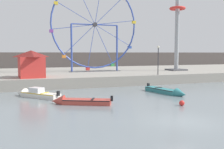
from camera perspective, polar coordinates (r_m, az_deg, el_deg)
name	(u,v)px	position (r m, az deg, el deg)	size (l,w,h in m)	color
ground_plane	(182,121)	(16.72, 15.52, -10.12)	(240.00, 240.00, 0.00)	slate
quay_promenade	(83,75)	(42.11, -6.68, -0.07)	(110.00, 22.86, 1.31)	gray
distant_town_skyline	(62,61)	(63.62, -11.14, 2.94)	(140.00, 3.00, 4.40)	#564C47
motorboat_faded_red	(77,101)	(21.42, -7.96, -6.03)	(5.02, 3.17, 1.08)	#B24238
motorboat_teal_painted	(168,91)	(27.08, 12.49, -3.76)	(2.20, 5.71, 1.09)	teal
motorboat_white_red_stripe	(34,94)	(25.76, -17.16, -4.18)	(4.34, 4.71, 1.23)	silver
ferris_wheel_blue_frame	(95,26)	(40.76, -3.91, 10.90)	(14.12, 1.20, 14.40)	#334CA8
drop_tower_steel_tower	(177,31)	(44.49, 14.48, 9.59)	(2.80, 2.80, 13.14)	#999EA3
carnival_booth_red_striped	(31,63)	(32.08, -17.78, 2.41)	(3.45, 3.85, 3.28)	red
promenade_lamp_near	(158,56)	(34.77, 10.41, 4.17)	(0.32, 0.32, 3.94)	#2D2D33
mooring_buoy_orange	(182,103)	(21.34, 15.51, -6.25)	(0.44, 0.44, 0.44)	red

